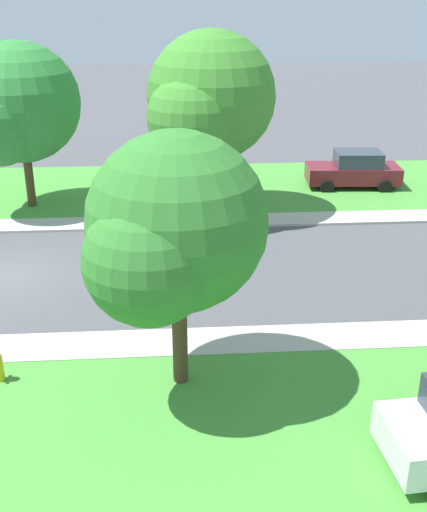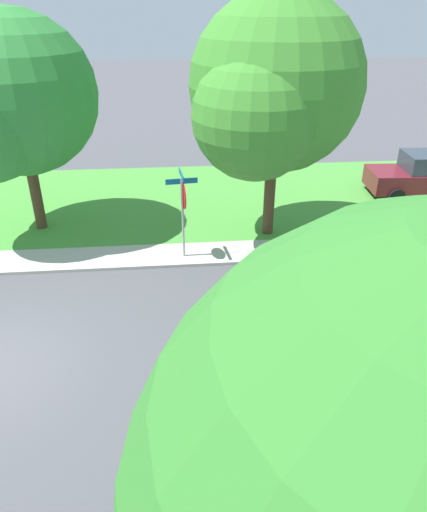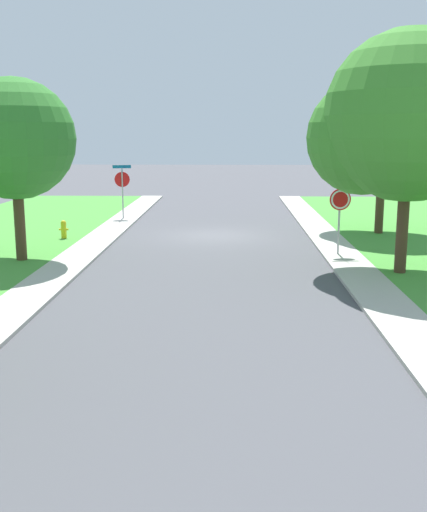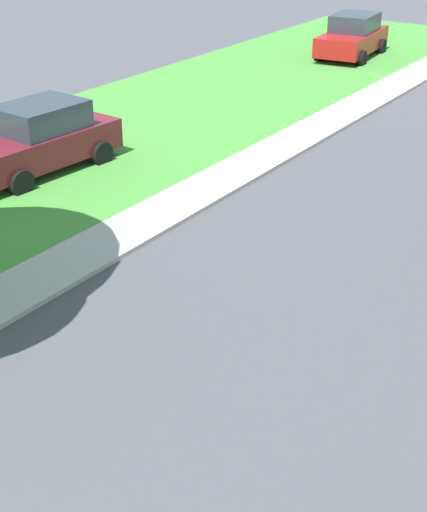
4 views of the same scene
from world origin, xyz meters
The scene contains 9 objects.
ground_plane centered at (0.00, 0.00, 0.00)m, with size 120.00×120.00×0.00m, color #4C4C51.
sidewalk_east centered at (4.70, 12.00, 0.05)m, with size 1.40×56.00×0.10m, color #B7B2A8.
sidewalk_west centered at (-4.70, 12.00, 0.05)m, with size 1.40×56.00×0.10m, color #B7B2A8.
lawn_west centered at (-9.40, 12.00, 0.04)m, with size 8.00×56.00×0.08m, color #479338.
stop_sign_far_corner centered at (-4.56, 4.44, 1.89)m, with size 0.92×0.92×2.77m.
car_maroon_behind_trees centered at (-8.96, 14.20, 0.87)m, with size 2.26×4.41×1.76m.
tree_sidewalk_mid centered at (6.68, 5.55, 4.02)m, with size 4.32×4.02×6.17m.
tree_across_right centered at (-6.85, -0.61, 4.33)m, with size 5.24×4.87×6.93m.
tree_corner_large centered at (-5.70, 7.09, 4.67)m, with size 5.50×5.12×7.40m.
Camera 1 is at (19.41, 5.60, 8.93)m, focal length 44.42 mm.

